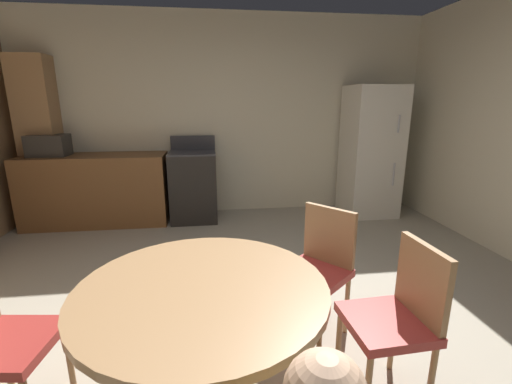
# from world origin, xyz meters

# --- Properties ---
(ground_plane) EXTENTS (14.00, 14.00, 0.00)m
(ground_plane) POSITION_xyz_m (0.00, 0.00, 0.00)
(ground_plane) COLOR #A89E89
(wall_back) EXTENTS (5.78, 0.12, 2.70)m
(wall_back) POSITION_xyz_m (0.00, 3.09, 1.35)
(wall_back) COLOR beige
(wall_back) RESTS_ON ground
(kitchen_counter) EXTENTS (1.76, 0.60, 0.90)m
(kitchen_counter) POSITION_xyz_m (-1.71, 2.69, 0.45)
(kitchen_counter) COLOR brown
(kitchen_counter) RESTS_ON ground
(pantry_column) EXTENTS (0.44, 0.36, 2.10)m
(pantry_column) POSITION_xyz_m (-2.37, 2.87, 1.05)
(pantry_column) COLOR #9E754C
(pantry_column) RESTS_ON ground
(oven_range) EXTENTS (0.60, 0.60, 1.10)m
(oven_range) POSITION_xyz_m (-0.47, 2.70, 0.47)
(oven_range) COLOR black
(oven_range) RESTS_ON ground
(refrigerator) EXTENTS (0.68, 0.68, 1.76)m
(refrigerator) POSITION_xyz_m (1.96, 2.64, 0.88)
(refrigerator) COLOR silver
(refrigerator) RESTS_ON ground
(microwave) EXTENTS (0.44, 0.32, 0.26)m
(microwave) POSITION_xyz_m (-2.21, 2.69, 1.03)
(microwave) COLOR #2D2B28
(microwave) RESTS_ON kitchen_counter
(dining_table) EXTENTS (1.13, 1.13, 0.76)m
(dining_table) POSITION_xyz_m (-0.29, -0.46, 0.60)
(dining_table) COLOR #9E754C
(dining_table) RESTS_ON ground
(chair_northeast) EXTENTS (0.56, 0.56, 0.87)m
(chair_northeast) POSITION_xyz_m (0.46, 0.18, 0.50)
(chair_northeast) COLOR #9E754C
(chair_northeast) RESTS_ON ground
(chair_east) EXTENTS (0.42, 0.42, 0.87)m
(chair_east) POSITION_xyz_m (0.70, -0.41, 0.50)
(chair_east) COLOR #9E754C
(chair_east) RESTS_ON ground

